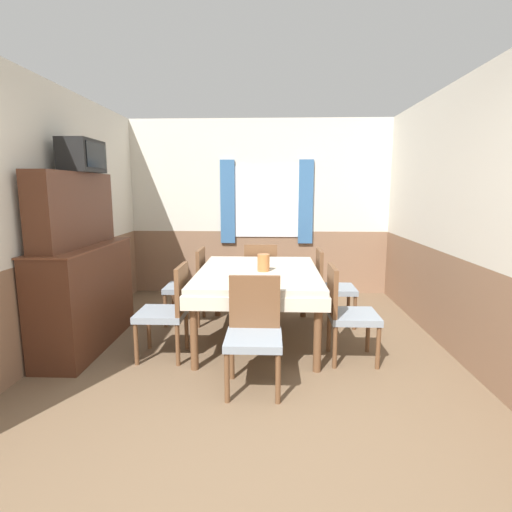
% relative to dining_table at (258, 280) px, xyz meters
% --- Properties ---
extents(ground_plane, '(16.00, 16.00, 0.00)m').
position_rel_dining_table_xyz_m(ground_plane, '(-0.05, -2.27, -0.65)').
color(ground_plane, brown).
extents(wall_back, '(4.25, 0.10, 2.60)m').
position_rel_dining_table_xyz_m(wall_back, '(-0.04, 1.97, 0.66)').
color(wall_back, silver).
rests_on(wall_back, ground_plane).
extents(wall_left, '(0.05, 4.61, 2.60)m').
position_rel_dining_table_xyz_m(wall_left, '(-2.00, -0.16, 0.65)').
color(wall_left, silver).
rests_on(wall_left, ground_plane).
extents(wall_right, '(0.05, 4.61, 2.60)m').
position_rel_dining_table_xyz_m(wall_right, '(1.90, -0.16, 0.65)').
color(wall_right, silver).
rests_on(wall_right, ground_plane).
extents(dining_table, '(1.27, 1.72, 0.75)m').
position_rel_dining_table_xyz_m(dining_table, '(0.00, 0.00, 0.00)').
color(dining_table, beige).
rests_on(dining_table, ground_plane).
extents(chair_right_near, '(0.44, 0.44, 0.89)m').
position_rel_dining_table_xyz_m(chair_right_near, '(0.83, -0.50, -0.16)').
color(chair_right_near, brown).
rests_on(chair_right_near, ground_plane).
extents(chair_right_far, '(0.44, 0.44, 0.89)m').
position_rel_dining_table_xyz_m(chair_right_far, '(0.83, 0.50, -0.16)').
color(chair_right_far, brown).
rests_on(chair_right_far, ground_plane).
extents(chair_left_far, '(0.44, 0.44, 0.89)m').
position_rel_dining_table_xyz_m(chair_left_far, '(-0.83, 0.50, -0.16)').
color(chair_left_far, brown).
rests_on(chair_left_far, ground_plane).
extents(chair_head_near, '(0.44, 0.44, 0.89)m').
position_rel_dining_table_xyz_m(chair_head_near, '(0.00, -1.05, -0.16)').
color(chair_head_near, brown).
rests_on(chair_head_near, ground_plane).
extents(chair_head_window, '(0.44, 0.44, 0.89)m').
position_rel_dining_table_xyz_m(chair_head_window, '(0.00, 1.05, -0.16)').
color(chair_head_window, brown).
rests_on(chair_head_window, ground_plane).
extents(chair_left_near, '(0.44, 0.44, 0.89)m').
position_rel_dining_table_xyz_m(chair_left_near, '(-0.83, -0.50, -0.16)').
color(chair_left_near, brown).
rests_on(chair_left_near, ground_plane).
extents(sideboard, '(0.46, 1.46, 1.74)m').
position_rel_dining_table_xyz_m(sideboard, '(-1.75, -0.25, 0.10)').
color(sideboard, '#4C2819').
rests_on(sideboard, ground_plane).
extents(tv, '(0.29, 0.50, 0.32)m').
position_rel_dining_table_xyz_m(tv, '(-1.72, -0.14, 1.26)').
color(tv, black).
rests_on(tv, sideboard).
extents(vase, '(0.13, 0.13, 0.18)m').
position_rel_dining_table_xyz_m(vase, '(0.05, -0.04, 0.19)').
color(vase, '#B26B38').
rests_on(vase, dining_table).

